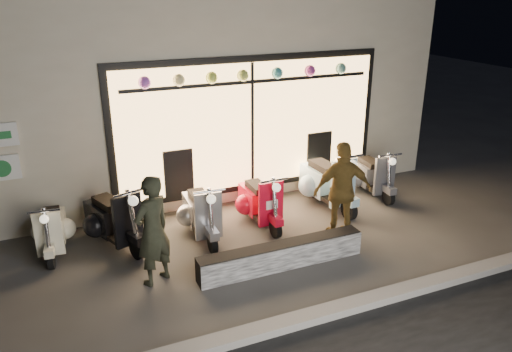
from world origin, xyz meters
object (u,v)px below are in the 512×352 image
(scooter_red, at_px, (258,200))
(graffiti_barrier, at_px, (282,255))
(woman, at_px, (342,191))
(scooter_silver, at_px, (200,211))
(man, at_px, (153,231))

(scooter_red, bearing_deg, graffiti_barrier, -101.72)
(graffiti_barrier, bearing_deg, woman, 20.65)
(graffiti_barrier, relative_size, scooter_silver, 1.88)
(scooter_silver, bearing_deg, scooter_red, 5.07)
(graffiti_barrier, xyz_separation_m, scooter_silver, (-0.80, 1.60, 0.21))
(graffiti_barrier, height_order, scooter_silver, scooter_silver)
(scooter_silver, relative_size, woman, 0.83)
(graffiti_barrier, height_order, scooter_red, scooter_red)
(scooter_red, distance_m, man, 2.57)
(graffiti_barrier, bearing_deg, scooter_silver, 116.46)
(graffiti_barrier, distance_m, scooter_red, 1.69)
(graffiti_barrier, distance_m, scooter_silver, 1.80)
(man, bearing_deg, graffiti_barrier, 138.73)
(graffiti_barrier, xyz_separation_m, woman, (1.38, 0.52, 0.65))
(scooter_silver, bearing_deg, graffiti_barrier, -61.02)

